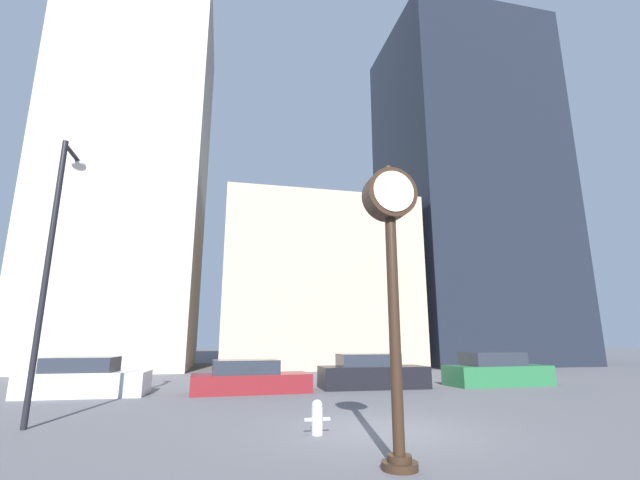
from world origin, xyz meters
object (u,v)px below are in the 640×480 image
car_silver (85,379)px  fire_hydrant_near (317,417)px  car_black (372,373)px  car_maroon (249,379)px  street_lamp_left (57,234)px  car_green (497,371)px  street_clock (391,251)px

car_silver → fire_hydrant_near: bearing=-48.1°
car_silver → car_black: bearing=2.5°
fire_hydrant_near → car_maroon: bearing=96.8°
car_maroon → street_lamp_left: size_ratio=0.65×
car_maroon → car_green: 10.96m
street_clock → car_silver: size_ratio=1.19×
car_maroon → fire_hydrant_near: bearing=-85.9°
street_clock → car_green: 14.56m
car_silver → car_maroon: bearing=-1.2°
street_clock → car_maroon: (-1.67, 10.59, -2.99)m
street_clock → street_lamp_left: (-7.09, 5.10, 1.14)m
car_black → car_green: car_green is taller
car_silver → car_black: (11.07, 0.11, 0.02)m
street_lamp_left → street_clock: bearing=-35.7°
car_maroon → street_clock: bearing=-83.8°
car_silver → car_maroon: (5.92, -0.33, -0.06)m
car_silver → street_lamp_left: 7.12m
car_black → street_lamp_left: size_ratio=0.64×
street_clock → car_black: 11.93m
car_green → street_lamp_left: size_ratio=0.67×
car_black → car_green: size_ratio=0.96×
street_clock → car_black: size_ratio=1.12×
street_lamp_left → fire_hydrant_near: bearing=-20.4°
car_maroon → car_black: size_ratio=1.01×
street_clock → car_green: bearing=49.4°
car_black → fire_hydrant_near: size_ratio=6.34×
fire_hydrant_near → street_lamp_left: size_ratio=0.10×
street_clock → street_lamp_left: street_lamp_left is taller
car_black → fire_hydrant_near: car_black is taller
fire_hydrant_near → car_black: bearing=63.1°
car_black → street_lamp_left: bearing=-149.0°
car_maroon → car_black: 5.17m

